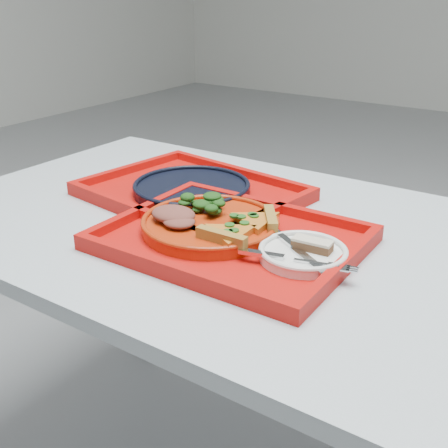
{
  "coord_description": "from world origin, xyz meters",
  "views": [
    {
      "loc": [
        0.41,
        -0.86,
        1.2
      ],
      "look_at": [
        -0.13,
        -0.06,
        0.78
      ],
      "focal_mm": 45.0,
      "sensor_mm": 36.0,
      "label": 1
    }
  ],
  "objects_px": {
    "navy_plate": "(192,189)",
    "dessert_bar": "(312,245)",
    "tray_main": "(232,242)",
    "dinner_plate": "(210,226)",
    "tray_far": "(192,195)"
  },
  "relations": [
    {
      "from": "navy_plate",
      "to": "dessert_bar",
      "type": "relative_size",
      "value": 3.72
    },
    {
      "from": "navy_plate",
      "to": "tray_main",
      "type": "bearing_deg",
      "value": -36.67
    },
    {
      "from": "dinner_plate",
      "to": "navy_plate",
      "type": "height_order",
      "value": "dinner_plate"
    },
    {
      "from": "tray_far",
      "to": "dessert_bar",
      "type": "xyz_separation_m",
      "value": [
        0.36,
        -0.14,
        0.03
      ]
    },
    {
      "from": "tray_main",
      "to": "dessert_bar",
      "type": "relative_size",
      "value": 6.45
    },
    {
      "from": "tray_main",
      "to": "dessert_bar",
      "type": "height_order",
      "value": "dessert_bar"
    },
    {
      "from": "dinner_plate",
      "to": "navy_plate",
      "type": "distance_m",
      "value": 0.21
    },
    {
      "from": "tray_far",
      "to": "dessert_bar",
      "type": "height_order",
      "value": "dessert_bar"
    },
    {
      "from": "tray_main",
      "to": "dessert_bar",
      "type": "bearing_deg",
      "value": 5.3
    },
    {
      "from": "dessert_bar",
      "to": "tray_main",
      "type": "bearing_deg",
      "value": -178.94
    },
    {
      "from": "navy_plate",
      "to": "dessert_bar",
      "type": "height_order",
      "value": "dessert_bar"
    },
    {
      "from": "dinner_plate",
      "to": "dessert_bar",
      "type": "relative_size",
      "value": 3.72
    },
    {
      "from": "tray_main",
      "to": "navy_plate",
      "type": "relative_size",
      "value": 1.73
    },
    {
      "from": "dinner_plate",
      "to": "tray_main",
      "type": "bearing_deg",
      "value": -10.3
    },
    {
      "from": "dinner_plate",
      "to": "navy_plate",
      "type": "bearing_deg",
      "value": 136.62
    }
  ]
}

